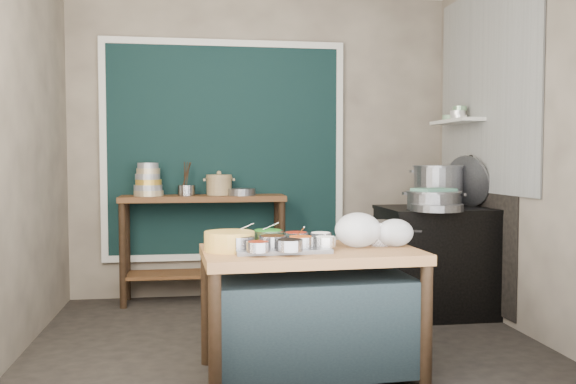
{
  "coord_description": "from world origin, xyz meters",
  "views": [
    {
      "loc": [
        -0.6,
        -4.17,
        1.28
      ],
      "look_at": [
        0.06,
        0.25,
        1.03
      ],
      "focal_mm": 38.0,
      "sensor_mm": 36.0,
      "label": 1
    }
  ],
  "objects": [
    {
      "name": "green_cloth",
      "position": [
        1.23,
        0.36,
        1.03
      ],
      "size": [
        0.34,
        0.3,
        0.02
      ],
      "primitive_type": "cube",
      "rotation": [
        0.0,
        0.0,
        0.3
      ],
      "color": "#579473",
      "rests_on": "steamer"
    },
    {
      "name": "plastic_bag_a",
      "position": [
        0.34,
        -0.67,
        0.85
      ],
      "size": [
        0.28,
        0.24,
        0.21
      ],
      "primitive_type": "ellipsoid",
      "rotation": [
        0.0,
        0.0,
        -0.03
      ],
      "color": "white",
      "rests_on": "prep_table"
    },
    {
      "name": "prep_table",
      "position": [
        0.05,
        -0.7,
        0.38
      ],
      "size": [
        1.29,
        0.78,
        0.75
      ],
      "primitive_type": "cube",
      "rotation": [
        0.0,
        0.0,
        0.05
      ],
      "color": "brown",
      "rests_on": "floor"
    },
    {
      "name": "soot_patch",
      "position": [
        1.74,
        0.65,
        0.7
      ],
      "size": [
        0.01,
        1.3,
        1.3
      ],
      "primitive_type": "cube",
      "color": "black",
      "rests_on": "right_wall"
    },
    {
      "name": "floor",
      "position": [
        0.0,
        0.0,
        -0.01
      ],
      "size": [
        3.5,
        3.0,
        0.02
      ],
      "primitive_type": "cube",
      "color": "#2A2520",
      "rests_on": "ground"
    },
    {
      "name": "back_counter",
      "position": [
        -0.55,
        1.28,
        0.47
      ],
      "size": [
        1.45,
        0.4,
        0.95
      ],
      "primitive_type": "cube",
      "color": "#543518",
      "rests_on": "floor"
    },
    {
      "name": "stove_top",
      "position": [
        1.35,
        0.55,
        0.86
      ],
      "size": [
        0.92,
        0.69,
        0.03
      ],
      "primitive_type": "cube",
      "color": "black",
      "rests_on": "stove_block"
    },
    {
      "name": "utensil_cup",
      "position": [
        -0.7,
        1.3,
        1.0
      ],
      "size": [
        0.18,
        0.18,
        0.09
      ],
      "primitive_type": "cylinder",
      "rotation": [
        0.0,
        0.0,
        0.17
      ],
      "color": "gray",
      "rests_on": "back_counter"
    },
    {
      "name": "plastic_bag_b",
      "position": [
        0.57,
        -0.67,
        0.83
      ],
      "size": [
        0.25,
        0.23,
        0.17
      ],
      "primitive_type": "ellipsoid",
      "rotation": [
        0.0,
        0.0,
        -0.18
      ],
      "color": "white",
      "rests_on": "prep_table"
    },
    {
      "name": "stove_block",
      "position": [
        1.35,
        0.55,
        0.42
      ],
      "size": [
        0.9,
        0.68,
        0.85
      ],
      "primitive_type": "cube",
      "color": "black",
      "rests_on": "floor"
    },
    {
      "name": "right_wall",
      "position": [
        1.76,
        0.0,
        1.4
      ],
      "size": [
        0.02,
        3.0,
        2.8
      ],
      "primitive_type": "cube",
      "color": "gray",
      "rests_on": "floor"
    },
    {
      "name": "shallow_pan",
      "position": [
        1.2,
        0.22,
        0.91
      ],
      "size": [
        0.53,
        0.53,
        0.05
      ],
      "primitive_type": "cylinder",
      "rotation": [
        0.0,
        0.0,
        0.42
      ],
      "color": "gray",
      "rests_on": "stove_top"
    },
    {
      "name": "stock_pot",
      "position": [
        1.42,
        0.73,
        1.05
      ],
      "size": [
        0.56,
        0.56,
        0.34
      ],
      "primitive_type": null,
      "rotation": [
        0.0,
        0.0,
        -0.35
      ],
      "color": "gray",
      "rests_on": "stove_top"
    },
    {
      "name": "condiment_tray",
      "position": [
        -0.13,
        -0.71,
        0.76
      ],
      "size": [
        0.55,
        0.4,
        0.02
      ],
      "primitive_type": "cube",
      "rotation": [
        0.0,
        0.0,
        0.04
      ],
      "color": "gray",
      "rests_on": "prep_table"
    },
    {
      "name": "curtain_panel",
      "position": [
        -0.35,
        1.47,
        1.35
      ],
      "size": [
        2.1,
        0.02,
        1.9
      ],
      "primitive_type": "cube",
      "color": "black",
      "rests_on": "back_wall"
    },
    {
      "name": "back_wall",
      "position": [
        0.0,
        1.51,
        1.4
      ],
      "size": [
        3.5,
        0.02,
        2.8
      ],
      "primitive_type": "cube",
      "color": "gray",
      "rests_on": "floor"
    },
    {
      "name": "steamer",
      "position": [
        1.23,
        0.36,
        0.95
      ],
      "size": [
        0.58,
        0.58,
        0.14
      ],
      "primitive_type": null,
      "rotation": [
        0.0,
        0.0,
        -0.41
      ],
      "color": "gray",
      "rests_on": "stove_top"
    },
    {
      "name": "curtain_frame",
      "position": [
        -0.35,
        1.46,
        1.35
      ],
      "size": [
        2.22,
        0.03,
        2.02
      ],
      "primitive_type": null,
      "color": "beige",
      "rests_on": "back_wall"
    },
    {
      "name": "bowl_stack",
      "position": [
        -1.02,
        1.28,
        1.08
      ],
      "size": [
        0.26,
        0.26,
        0.29
      ],
      "color": "tan",
      "rests_on": "back_counter"
    },
    {
      "name": "saucepan",
      "position": [
        0.51,
        -0.55,
        0.82
      ],
      "size": [
        0.33,
        0.33,
        0.14
      ],
      "primitive_type": null,
      "rotation": [
        0.0,
        0.0,
        -0.34
      ],
      "color": "gray",
      "rests_on": "prep_table"
    },
    {
      "name": "yellow_basin",
      "position": [
        -0.42,
        -0.7,
        0.81
      ],
      "size": [
        0.33,
        0.33,
        0.11
      ],
      "primitive_type": "cylinder",
      "rotation": [
        0.0,
        0.0,
        -0.14
      ],
      "color": "#E49047",
      "rests_on": "prep_table"
    },
    {
      "name": "tile_panel",
      "position": [
        1.74,
        0.55,
        1.85
      ],
      "size": [
        0.02,
        1.7,
        1.7
      ],
      "primitive_type": "cube",
      "color": "#B2B2AA",
      "rests_on": "right_wall"
    },
    {
      "name": "ceramic_crock",
      "position": [
        -0.41,
        1.31,
        1.03
      ],
      "size": [
        0.28,
        0.28,
        0.16
      ],
      "primitive_type": null,
      "rotation": [
        0.0,
        0.0,
        0.15
      ],
      "color": "#9B8155",
      "rests_on": "back_counter"
    },
    {
      "name": "wide_bowl",
      "position": [
        -0.21,
        1.24,
        0.98
      ],
      "size": [
        0.32,
        0.32,
        0.06
      ],
      "primitive_type": "cylinder",
      "rotation": [
        0.0,
        0.0,
        0.42
      ],
      "color": "gray",
      "rests_on": "back_counter"
    },
    {
      "name": "shelf_bowl_green",
      "position": [
        1.63,
        1.0,
        1.64
      ],
      "size": [
        0.16,
        0.16,
        0.05
      ],
      "primitive_type": "cylinder",
      "rotation": [
        0.0,
        0.0,
        -0.22
      ],
      "color": "gray",
      "rests_on": "wall_shelf"
    },
    {
      "name": "condiment_bowls",
      "position": [
        -0.16,
        -0.7,
        0.81
      ],
      "size": [
        0.65,
        0.51,
        0.08
      ],
      "color": "gray",
      "rests_on": "condiment_tray"
    },
    {
      "name": "left_wall",
      "position": [
        -1.76,
        0.0,
        1.4
      ],
      "size": [
        0.02,
        3.0,
        2.8
      ],
      "primitive_type": "cube",
      "color": "gray",
      "rests_on": "floor"
    },
    {
      "name": "wall_shelf",
      "position": [
        1.63,
        0.85,
        1.6
      ],
      "size": [
        0.22,
        0.7,
        0.03
      ],
      "primitive_type": "cube",
      "color": "beige",
      "rests_on": "right_wall"
    },
    {
      "name": "shelf_bowl_stack",
      "position": [
        1.63,
        0.82,
        1.67
      ],
      "size": [
        0.14,
        0.14,
        0.11
      ],
      "color": "silver",
      "rests_on": "wall_shelf"
    },
    {
      "name": "pot_lid",
      "position": [
        1.63,
        0.62,
        1.09
      ],
      "size": [
        0.28,
        0.44,
        0.43
      ],
      "primitive_type": "cylinder",
      "rotation": [
        0.0,
        1.36,
        0.43
      ],
      "color": "gray",
      "rests_on": "stove_top"
    }
  ]
}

